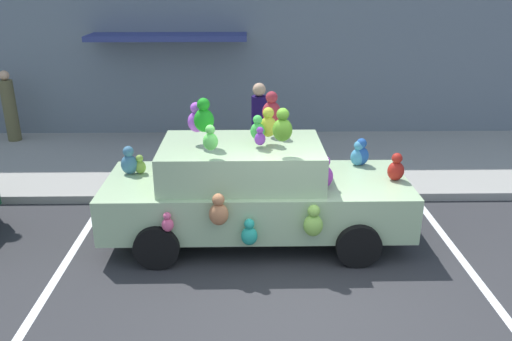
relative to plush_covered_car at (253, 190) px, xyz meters
name	(u,v)px	position (x,y,z in m)	size (l,w,h in m)	color
ground_plane	(303,300)	(0.61, -1.66, -0.82)	(60.00, 60.00, 0.00)	#2D2D30
sidewalk	(279,161)	(0.61, 3.34, -0.74)	(24.00, 4.00, 0.15)	gray
storefront_building	(275,6)	(0.59, 5.48, 2.38)	(24.00, 1.25, 6.40)	slate
parking_stripe_front	(460,257)	(3.02, -0.66, -0.81)	(0.12, 3.60, 0.01)	silver
parking_stripe_rear	(67,261)	(-2.71, -0.66, -0.81)	(0.12, 3.60, 0.01)	silver
plush_covered_car	(253,190)	(0.00, 0.00, 0.00)	(4.55, 2.01, 2.26)	#A0BD8E
teddy_bear_on_sidewalk	(194,162)	(-1.12, 2.15, -0.33)	(0.38, 0.32, 0.73)	#9E723D
pedestrian_near_shopfront	(259,130)	(0.15, 2.54, 0.20)	(0.30, 0.30, 1.80)	#1A0D44
pedestrian_walking_past	(10,108)	(-5.68, 4.76, 0.12)	(0.31, 0.31, 1.67)	brown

